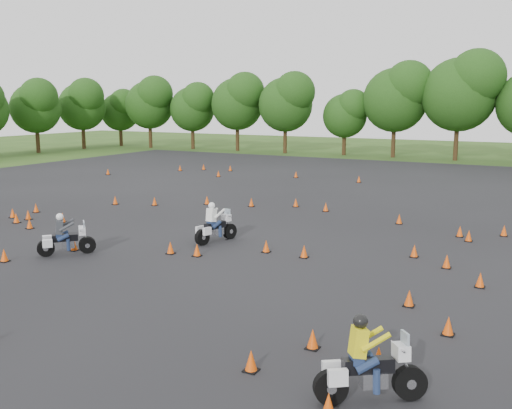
# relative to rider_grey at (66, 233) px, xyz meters

# --- Properties ---
(ground) EXTENTS (140.00, 140.00, 0.00)m
(ground) POSITION_rel_rider_grey_xyz_m (4.41, 2.77, -0.81)
(ground) COLOR #2D5119
(ground) RESTS_ON ground
(asphalt_pad) EXTENTS (62.00, 62.00, 0.00)m
(asphalt_pad) POSITION_rel_rider_grey_xyz_m (4.41, 8.77, -0.81)
(asphalt_pad) COLOR black
(asphalt_pad) RESTS_ON ground
(treeline) EXTENTS (86.86, 32.30, 10.99)m
(treeline) POSITION_rel_rider_grey_xyz_m (6.95, 38.09, 3.83)
(treeline) COLOR #1E4213
(treeline) RESTS_ON ground
(traffic_cones) EXTENTS (36.41, 32.49, 0.45)m
(traffic_cones) POSITION_rel_rider_grey_xyz_m (4.05, 8.20, -0.58)
(traffic_cones) COLOR #E94E09
(traffic_cones) RESTS_ON asphalt_pad
(rider_grey) EXTENTS (1.90, 1.97, 1.62)m
(rider_grey) POSITION_rel_rider_grey_xyz_m (0.00, 0.00, 0.00)
(rider_grey) COLOR #383A3E
(rider_grey) RESTS_ON ground
(rider_yellow) EXTENTS (2.20, 1.81, 1.70)m
(rider_yellow) POSITION_rel_rider_grey_xyz_m (13.13, -5.10, 0.04)
(rider_yellow) COLOR yellow
(rider_yellow) RESTS_ON ground
(rider_white) EXTENTS (1.23, 2.24, 1.65)m
(rider_white) POSITION_rel_rider_grey_xyz_m (3.91, 4.27, 0.02)
(rider_white) COLOR white
(rider_white) RESTS_ON ground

